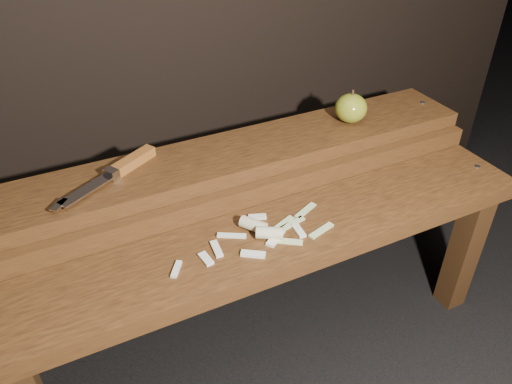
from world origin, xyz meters
name	(u,v)px	position (x,y,z in m)	size (l,w,h in m)	color
ground	(266,343)	(0.00, 0.00, 0.00)	(60.00, 60.00, 0.00)	black
bench_front_tier	(281,258)	(0.00, -0.06, 0.35)	(1.20, 0.20, 0.42)	#351E0D
bench_rear_tier	(236,181)	(0.00, 0.17, 0.41)	(1.20, 0.21, 0.50)	#351E0D
apple	(351,108)	(0.32, 0.17, 0.54)	(0.08, 0.08, 0.08)	olive
knife	(122,168)	(-0.26, 0.19, 0.51)	(0.25, 0.15, 0.02)	brown
apple_scraps	(263,232)	(-0.04, -0.05, 0.43)	(0.36, 0.14, 0.03)	beige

